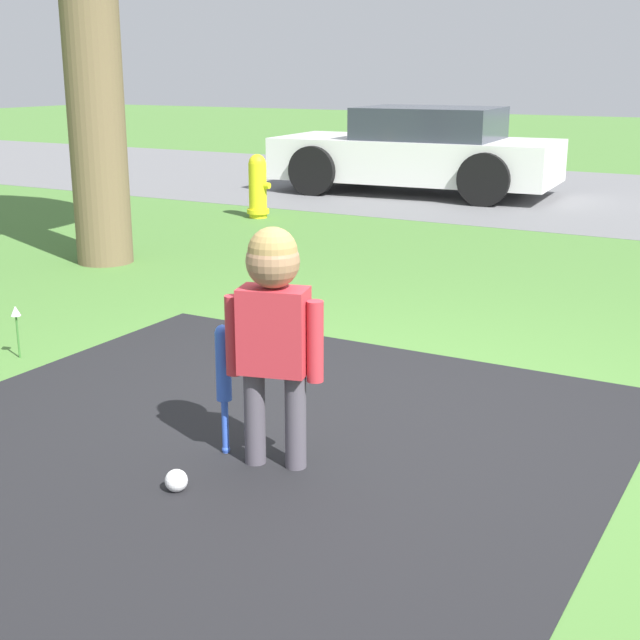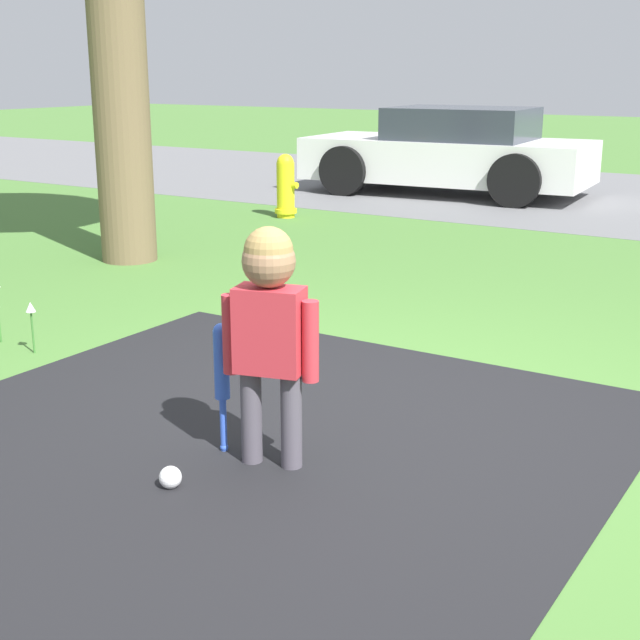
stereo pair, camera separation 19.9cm
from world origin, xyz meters
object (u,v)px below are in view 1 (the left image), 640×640
at_px(baseball_bat, 224,371).
at_px(fire_hydrant, 258,187).
at_px(parked_car, 419,152).
at_px(child, 274,315).
at_px(sports_ball, 176,481).

distance_m(baseball_bat, fire_hydrant, 6.65).
xyz_separation_m(baseball_bat, fire_hydrant, (-3.51, 5.64, -0.03)).
height_order(baseball_bat, fire_hydrant, fire_hydrant).
bearing_deg(parked_car, baseball_bat, 103.26).
bearing_deg(child, fire_hydrant, 108.80).
height_order(sports_ball, fire_hydrant, fire_hydrant).
xyz_separation_m(child, baseball_bat, (-0.27, -0.00, -0.30)).
distance_m(baseball_bat, sports_ball, 0.54).
relative_size(fire_hydrant, parked_car, 0.19).
bearing_deg(child, sports_ball, -133.36).
distance_m(sports_ball, parked_car, 9.37).
distance_m(child, parked_car, 9.03).
bearing_deg(fire_hydrant, child, -56.22).
relative_size(child, parked_car, 0.27).
bearing_deg(fire_hydrant, parked_car, 74.75).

